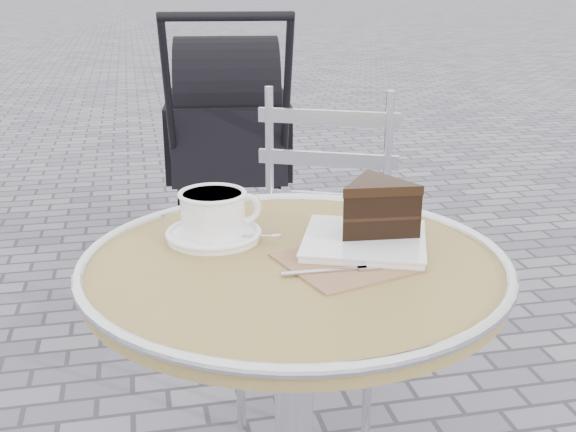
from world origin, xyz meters
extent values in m
cylinder|color=tan|center=(0.00, 0.00, 0.71)|extent=(0.70, 0.70, 0.03)
torus|color=silver|center=(0.00, 0.00, 0.73)|extent=(0.72, 0.72, 0.02)
cylinder|color=white|center=(-0.12, 0.13, 0.74)|extent=(0.17, 0.17, 0.01)
cylinder|color=white|center=(-0.12, 0.13, 0.78)|extent=(0.13, 0.13, 0.07)
torus|color=white|center=(-0.06, 0.14, 0.78)|extent=(0.06, 0.02, 0.06)
cylinder|color=beige|center=(-0.12, 0.13, 0.81)|extent=(0.10, 0.10, 0.01)
cube|color=#8F654E|center=(0.08, -0.03, 0.73)|extent=(0.23, 0.23, 0.00)
cube|color=white|center=(0.13, 0.04, 0.74)|extent=(0.27, 0.27, 0.01)
cylinder|color=silver|center=(-0.02, 0.58, 0.22)|extent=(0.02, 0.02, 0.45)
cylinder|color=silver|center=(0.29, 0.44, 0.22)|extent=(0.02, 0.02, 0.45)
cylinder|color=silver|center=(0.13, 0.89, 0.22)|extent=(0.02, 0.02, 0.45)
cylinder|color=silver|center=(0.43, 0.74, 0.22)|extent=(0.02, 0.02, 0.45)
cube|color=silver|center=(0.21, 0.66, 0.46)|extent=(0.53, 0.53, 0.02)
cube|color=black|center=(0.13, 1.81, 0.49)|extent=(0.51, 0.73, 0.41)
cylinder|color=black|center=(0.06, 1.26, 1.05)|extent=(0.43, 0.08, 0.03)
cylinder|color=black|center=(-0.12, 1.53, 0.09)|extent=(0.06, 0.19, 0.19)
cylinder|color=black|center=(0.30, 1.48, 0.09)|extent=(0.06, 0.19, 0.19)
cylinder|color=black|center=(-0.05, 2.14, 0.14)|extent=(0.07, 0.29, 0.29)
cylinder|color=black|center=(0.38, 2.09, 0.14)|extent=(0.07, 0.29, 0.29)
camera|label=1|loc=(-0.24, -1.09, 1.19)|focal=45.00mm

